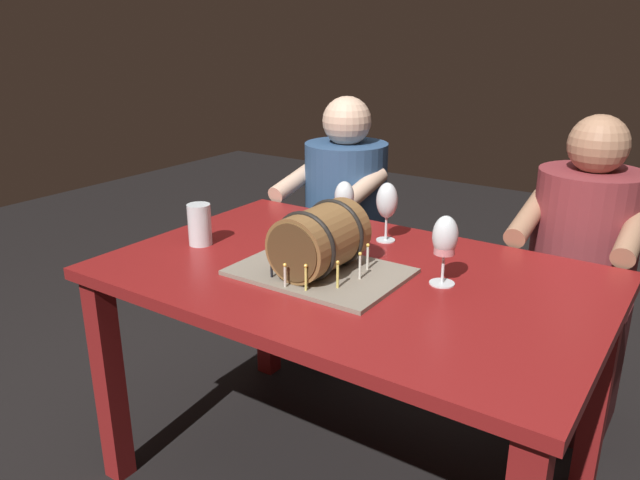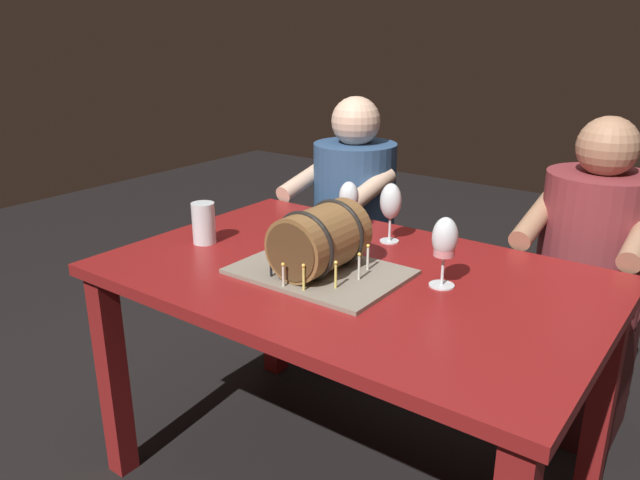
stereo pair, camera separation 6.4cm
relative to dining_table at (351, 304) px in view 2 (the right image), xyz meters
The scene contains 8 objects.
dining_table is the anchor object (origin of this frame).
barrel_cake 0.21m from the dining_table, 130.27° to the right, with size 0.46×0.33×0.20m.
wine_glass_empty 0.37m from the dining_table, 98.35° to the left, with size 0.07×0.07×0.19m.
wine_glass_rose 0.35m from the dining_table, 12.22° to the left, with size 0.07×0.07×0.19m.
wine_glass_amber 0.41m from the dining_table, 125.47° to the left, with size 0.07×0.07×0.17m.
beer_pint 0.54m from the dining_table, behind, with size 0.07×0.07×0.13m.
person_seated_left 0.88m from the dining_table, 123.03° to the left, with size 0.38×0.46×1.13m.
person_seated_right 0.88m from the dining_table, 56.98° to the left, with size 0.38×0.46×1.13m.
Camera 2 is at (0.89, -1.35, 1.39)m, focal length 34.40 mm.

